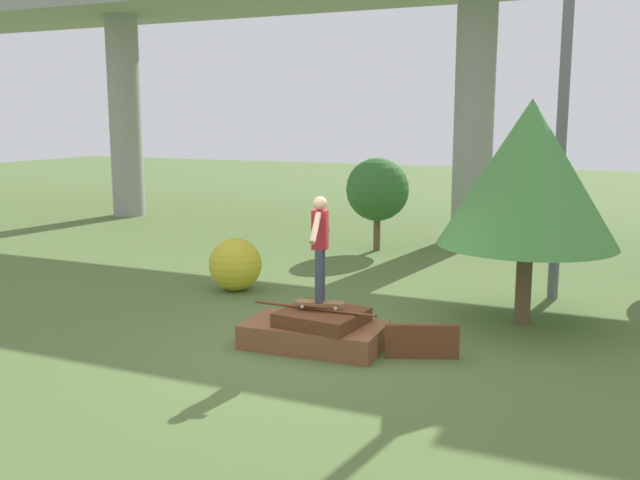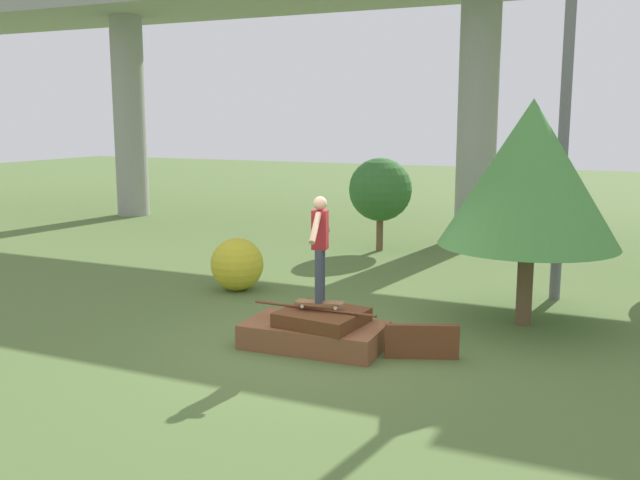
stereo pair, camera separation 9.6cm
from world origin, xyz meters
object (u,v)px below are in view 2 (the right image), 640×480
object	(u,v)px
skateboard	(320,302)
tree_behind_left	(530,174)
utility_pole	(566,95)
skater	(320,242)
tree_mid_back	(380,190)
bush_yellow_flowering	(237,264)

from	to	relation	value
skateboard	tree_behind_left	bearing A→B (deg)	44.21
skateboard	utility_pole	bearing A→B (deg)	57.55
skater	tree_mid_back	world-z (taller)	tree_mid_back
bush_yellow_flowering	skater	bearing A→B (deg)	-40.35
skateboard	utility_pole	size ratio (longest dim) A/B	0.10
tree_behind_left	tree_mid_back	xyz separation A→B (m)	(-4.50, 5.28, -0.94)
tree_behind_left	tree_mid_back	distance (m)	7.00
skateboard	tree_behind_left	size ratio (longest dim) A/B	0.20
skater	utility_pole	xyz separation A→B (m)	(2.86, 4.50, 2.21)
skateboard	tree_mid_back	distance (m)	8.08
utility_pole	tree_mid_back	world-z (taller)	utility_pole
skater	bush_yellow_flowering	bearing A→B (deg)	139.65
utility_pole	bush_yellow_flowering	distance (m)	7.01
tree_behind_left	bush_yellow_flowering	distance (m)	5.95
skateboard	utility_pole	world-z (taller)	utility_pole
utility_pole	tree_mid_back	xyz separation A→B (m)	(-4.76, 3.30, -2.24)
tree_behind_left	skateboard	bearing A→B (deg)	-135.79
skater	tree_behind_left	distance (m)	3.73
utility_pole	tree_behind_left	size ratio (longest dim) A/B	1.99
tree_mid_back	tree_behind_left	bearing A→B (deg)	-49.60
utility_pole	skateboard	bearing A→B (deg)	-122.45
tree_behind_left	bush_yellow_flowering	bearing A→B (deg)	179.68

